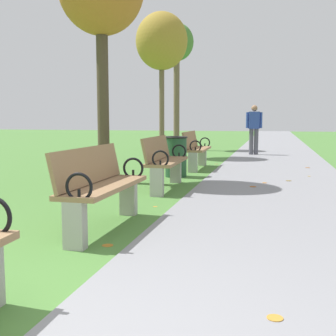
{
  "coord_description": "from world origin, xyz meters",
  "views": [
    {
      "loc": [
        1.31,
        -1.54,
        1.21
      ],
      "look_at": [
        -0.05,
        4.0,
        0.55
      ],
      "focal_mm": 45.96,
      "sensor_mm": 36.0,
      "label": 1
    }
  ],
  "objects": [
    {
      "name": "trash_bin",
      "position": [
        -0.65,
        7.13,
        0.42
      ],
      "size": [
        0.48,
        0.48,
        0.84
      ],
      "color": "#234C2D",
      "rests_on": "ground"
    },
    {
      "name": "tree_4",
      "position": [
        -2.33,
        14.64,
        3.89
      ],
      "size": [
        1.27,
        1.27,
        4.76
      ],
      "color": "brown",
      "rests_on": "ground"
    },
    {
      "name": "park_bench_2",
      "position": [
        -0.5,
        2.77,
        0.49
      ],
      "size": [
        0.48,
        1.6,
        0.9
      ],
      "color": "#93704C",
      "rests_on": "ground"
    },
    {
      "name": "pedestrian_walking",
      "position": [
        0.68,
        12.91,
        0.93
      ],
      "size": [
        0.53,
        0.26,
        1.62
      ],
      "color": "#4C4C56",
      "rests_on": "paved_walkway"
    },
    {
      "name": "tree_3",
      "position": [
        -2.06,
        11.38,
        3.5
      ],
      "size": [
        1.57,
        1.57,
        4.4
      ],
      "color": "brown",
      "rests_on": "ground"
    },
    {
      "name": "park_bench_4",
      "position": [
        -0.5,
        8.66,
        0.49
      ],
      "size": [
        0.5,
        1.61,
        0.9
      ],
      "color": "#93704C",
      "rests_on": "ground"
    },
    {
      "name": "park_bench_3",
      "position": [
        -0.5,
        5.57,
        0.49
      ],
      "size": [
        0.51,
        1.61,
        0.9
      ],
      "color": "#93704C",
      "rests_on": "ground"
    },
    {
      "name": "scattered_leaves",
      "position": [
        0.24,
        6.23,
        0.01
      ],
      "size": [
        3.97,
        10.53,
        0.02
      ],
      "color": "gold",
      "rests_on": "ground"
    },
    {
      "name": "paved_walkway",
      "position": [
        1.38,
        18.0,
        0.01
      ],
      "size": [
        2.76,
        44.0,
        0.02
      ],
      "primitive_type": "cube",
      "color": "gray",
      "rests_on": "ground"
    }
  ]
}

